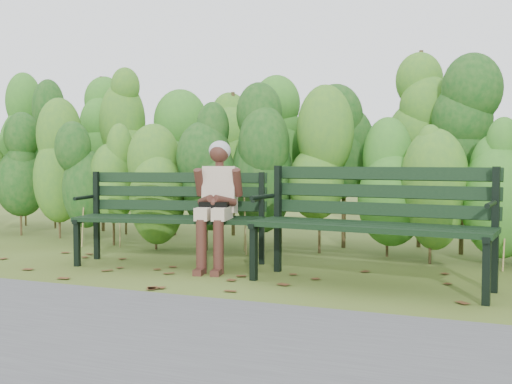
% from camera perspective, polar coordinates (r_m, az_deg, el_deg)
% --- Properties ---
extents(ground, '(80.00, 80.00, 0.00)m').
position_cam_1_polar(ground, '(5.49, -1.35, -8.01)').
color(ground, '#414F19').
extents(footpath, '(60.00, 2.50, 0.01)m').
position_cam_1_polar(footpath, '(3.63, -15.35, -13.86)').
color(footpath, '#474749').
rests_on(footpath, ground).
extents(hedge_band, '(11.04, 1.67, 2.42)m').
position_cam_1_polar(hedge_band, '(7.15, 4.44, 4.66)').
color(hedge_band, '#47381E').
rests_on(hedge_band, ground).
extents(leaf_litter, '(5.95, 2.23, 0.01)m').
position_cam_1_polar(leaf_litter, '(5.49, -3.17, -7.99)').
color(leaf_litter, brown).
rests_on(leaf_litter, ground).
extents(bench_left, '(1.95, 0.96, 0.93)m').
position_cam_1_polar(bench_left, '(6.14, -7.90, -1.69)').
color(bench_left, black).
rests_on(bench_left, ground).
extents(bench_right, '(2.07, 0.89, 1.00)m').
position_cam_1_polar(bench_right, '(5.17, 11.03, -2.14)').
color(bench_right, black).
rests_on(bench_right, ground).
extents(seated_woman, '(0.49, 0.72, 1.25)m').
position_cam_1_polar(seated_woman, '(5.81, -3.74, -0.28)').
color(seated_woman, '#BFB093').
rests_on(seated_woman, ground).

